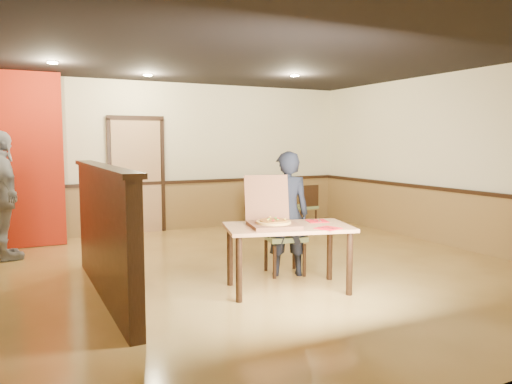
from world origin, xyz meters
TOP-DOWN VIEW (x-y plane):
  - floor at (0.00, 0.00)m, footprint 7.00×7.00m
  - ceiling at (0.00, 0.00)m, footprint 7.00×7.00m
  - wall_back at (0.00, 3.50)m, footprint 7.00×0.00m
  - wall_right at (3.50, 0.00)m, footprint 0.00×7.00m
  - wainscot_back at (0.00, 3.47)m, footprint 7.00×0.04m
  - chair_rail_back at (0.00, 3.45)m, footprint 7.00×0.06m
  - wainscot_right at (3.47, 0.00)m, footprint 0.04×7.00m
  - chair_rail_right at (3.45, 0.00)m, footprint 0.06×7.00m
  - back_door at (-0.80, 3.46)m, footprint 0.90×0.06m
  - booth_partition at (-2.00, -0.20)m, footprint 0.20×3.10m
  - red_accent_panel at (-2.90, 3.00)m, footprint 1.60×0.20m
  - spot_a at (-2.30, 1.80)m, footprint 0.14×0.14m
  - spot_b at (-0.80, 2.50)m, footprint 0.14×0.14m
  - spot_c at (1.40, 1.50)m, footprint 0.14×0.14m
  - main_table at (-0.09, -0.89)m, footprint 1.56×1.13m
  - diner_chair at (0.25, -0.18)m, footprint 0.56×0.56m
  - side_chair_left at (1.27, 2.41)m, footprint 0.53×0.53m
  - side_chair_right at (2.20, 2.41)m, footprint 0.46×0.46m
  - side_table at (1.74, 3.02)m, footprint 0.90×0.90m
  - diner at (0.21, -0.33)m, footprint 0.68×0.57m
  - passerby at (-3.00, 2.18)m, footprint 0.71×1.16m
  - pizza_box at (-0.27, -0.84)m, footprint 0.65×0.72m
  - pizza at (-0.28, -0.89)m, footprint 0.48×0.48m
  - napkin_near at (0.20, -1.26)m, footprint 0.29×0.29m
  - napkin_far at (0.37, -0.79)m, footprint 0.29×0.29m
  - condiment at (1.71, 3.12)m, footprint 0.06×0.06m

SIDE VIEW (x-z plane):
  - floor at x=0.00m, z-range 0.00..0.00m
  - wainscot_back at x=0.00m, z-range 0.00..0.90m
  - wainscot_right at x=3.47m, z-range 0.00..0.90m
  - side_chair_left at x=1.27m, z-range 0.04..0.90m
  - side_chair_right at x=2.20m, z-range 0.04..0.91m
  - diner_chair at x=0.25m, z-range 0.04..1.00m
  - main_table at x=-0.09m, z-range 0.27..1.02m
  - side_table at x=1.74m, z-range 0.23..1.06m
  - booth_partition at x=-2.00m, z-range 0.01..1.46m
  - napkin_near at x=0.20m, z-range 0.75..0.76m
  - napkin_far at x=0.37m, z-range 0.75..0.76m
  - diner at x=0.21m, z-range 0.00..1.58m
  - pizza at x=-0.28m, z-range 0.79..0.81m
  - pizza_box at x=-0.27m, z-range 0.54..1.10m
  - condiment at x=1.71m, z-range 0.83..0.98m
  - chair_rail_back at x=0.00m, z-range 0.89..0.95m
  - chair_rail_right at x=3.45m, z-range 0.89..0.95m
  - passerby at x=-3.00m, z-range 0.00..1.85m
  - back_door at x=-0.80m, z-range 0.00..2.10m
  - red_accent_panel at x=-2.90m, z-range 0.01..2.79m
  - wall_back at x=0.00m, z-range -2.10..4.90m
  - wall_right at x=3.50m, z-range -2.10..4.90m
  - spot_a at x=-2.30m, z-range 2.77..2.79m
  - spot_b at x=-0.80m, z-range 2.77..2.79m
  - spot_c at x=1.40m, z-range 2.77..2.79m
  - ceiling at x=0.00m, z-range 2.80..2.80m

